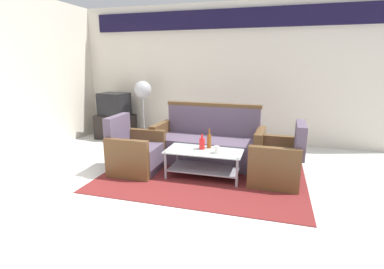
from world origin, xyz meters
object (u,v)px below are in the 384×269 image
(tv_stand, at_px, (116,127))
(pedestal_fan, at_px, (143,93))
(bottle_brown, at_px, (209,141))
(couch, at_px, (209,144))
(television, at_px, (114,104))
(armchair_right, at_px, (277,162))
(coffee_table, at_px, (205,159))
(cup, at_px, (216,150))
(bottle_red, at_px, (202,144))
(armchair_left, at_px, (135,153))

(tv_stand, height_order, pedestal_fan, pedestal_fan)
(bottle_brown, bearing_deg, tv_stand, 148.23)
(bottle_brown, distance_m, pedestal_fan, 2.44)
(couch, relative_size, pedestal_fan, 1.44)
(television, xyz_separation_m, pedestal_fan, (0.67, 0.05, 0.25))
(armchair_right, relative_size, tv_stand, 1.06)
(coffee_table, bearing_deg, armchair_right, 5.30)
(armchair_right, bearing_deg, cup, 105.14)
(bottle_brown, relative_size, cup, 2.89)
(armchair_right, distance_m, tv_stand, 3.78)
(bottle_red, bearing_deg, couch, 93.76)
(television, bearing_deg, bottle_brown, 157.00)
(bottle_red, bearing_deg, pedestal_fan, 135.73)
(couch, relative_size, television, 2.77)
(cup, xyz_separation_m, pedestal_fan, (-1.95, 1.80, 0.55))
(tv_stand, xyz_separation_m, pedestal_fan, (0.67, 0.05, 0.75))
(cup, bearing_deg, tv_stand, 146.27)
(armchair_right, distance_m, television, 3.81)
(bottle_brown, bearing_deg, bottle_red, -134.12)
(bottle_red, distance_m, tv_stand, 2.89)
(cup, bearing_deg, pedestal_fan, 137.29)
(cup, bearing_deg, television, 146.22)
(armchair_left, relative_size, coffee_table, 0.77)
(bottle_brown, distance_m, tv_stand, 2.92)
(couch, distance_m, tv_stand, 2.55)
(cup, bearing_deg, bottle_brown, 124.90)
(armchair_left, relative_size, tv_stand, 1.06)
(armchair_right, relative_size, cup, 8.50)
(armchair_right, distance_m, coffee_table, 1.02)
(cup, bearing_deg, couch, 110.71)
(coffee_table, bearing_deg, tv_stand, 145.93)
(couch, distance_m, bottle_brown, 0.58)
(bottle_red, relative_size, pedestal_fan, 0.18)
(armchair_right, bearing_deg, bottle_red, 94.88)
(armchair_left, relative_size, pedestal_fan, 0.67)
(bottle_red, bearing_deg, cup, -29.18)
(tv_stand, bearing_deg, cup, -33.73)
(armchair_right, height_order, television, television)
(coffee_table, relative_size, bottle_red, 4.95)
(couch, relative_size, armchair_left, 2.15)
(couch, xyz_separation_m, armchair_right, (1.10, -0.54, -0.03))
(coffee_table, bearing_deg, bottle_red, 151.30)
(bottle_brown, relative_size, bottle_red, 1.30)
(armchair_left, xyz_separation_m, bottle_red, (1.03, 0.10, 0.21))
(armchair_left, distance_m, cup, 1.29)
(television, bearing_deg, armchair_right, 164.58)
(coffee_table, bearing_deg, cup, -29.29)
(television, height_order, pedestal_fan, pedestal_fan)
(armchair_right, xyz_separation_m, coffee_table, (-1.02, -0.09, -0.02))
(bottle_brown, xyz_separation_m, television, (-2.47, 1.53, 0.24))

